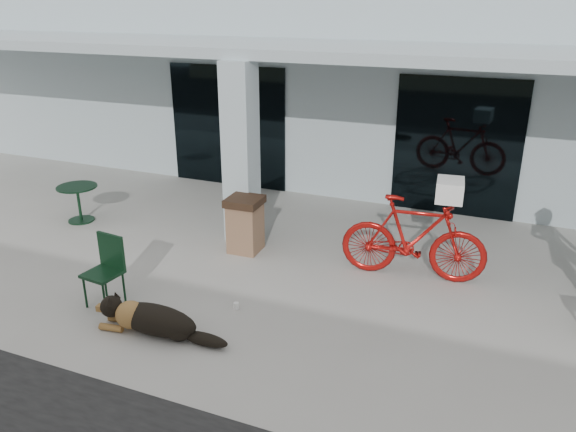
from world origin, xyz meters
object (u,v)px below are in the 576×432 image
at_px(bicycle, 414,238).
at_px(cafe_chair_near, 102,273).
at_px(trash_receptacle, 245,224).
at_px(dog, 155,318).
at_px(cafe_table_near, 79,204).

xyz_separation_m(bicycle, cafe_chair_near, (-3.81, -2.50, -0.15)).
bearing_deg(trash_receptacle, dog, -88.33).
height_order(bicycle, dog, bicycle).
bearing_deg(cafe_chair_near, dog, -11.33).
height_order(cafe_table_near, trash_receptacle, trash_receptacle).
bearing_deg(cafe_chair_near, trash_receptacle, 73.74).
distance_m(cafe_table_near, cafe_chair_near, 3.52).
bearing_deg(bicycle, cafe_table_near, 84.78).
height_order(bicycle, cafe_table_near, bicycle).
bearing_deg(cafe_chair_near, cafe_table_near, 143.34).
bearing_deg(trash_receptacle, cafe_table_near, 180.00).
bearing_deg(bicycle, cafe_chair_near, 117.18).
bearing_deg(dog, cafe_table_near, 135.05).
distance_m(bicycle, dog, 3.97).
relative_size(bicycle, cafe_chair_near, 2.17).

